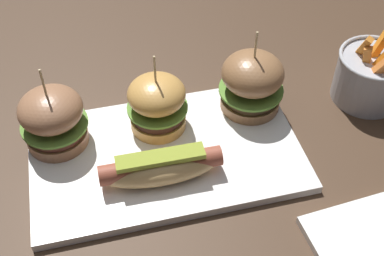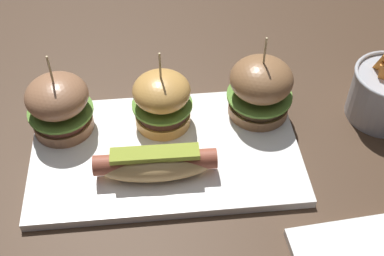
{
  "view_description": "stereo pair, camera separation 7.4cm",
  "coord_description": "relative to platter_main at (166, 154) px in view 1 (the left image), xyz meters",
  "views": [
    {
      "loc": [
        -0.08,
        -0.5,
        0.58
      ],
      "look_at": [
        0.04,
        0.0,
        0.05
      ],
      "focal_mm": 47.66,
      "sensor_mm": 36.0,
      "label": 1
    },
    {
      "loc": [
        -0.01,
        -0.52,
        0.58
      ],
      "look_at": [
        0.04,
        0.0,
        0.05
      ],
      "focal_mm": 47.66,
      "sensor_mm": 36.0,
      "label": 2
    }
  ],
  "objects": [
    {
      "name": "slider_center",
      "position": [
        0.0,
        0.06,
        0.05
      ],
      "size": [
        0.09,
        0.09,
        0.13
      ],
      "color": "#CE9549",
      "rests_on": "platter_main"
    },
    {
      "name": "platter_main",
      "position": [
        0.0,
        0.0,
        0.0
      ],
      "size": [
        0.4,
        0.24,
        0.01
      ],
      "primitive_type": "cube",
      "color": "white",
      "rests_on": "ground"
    },
    {
      "name": "ground_plane",
      "position": [
        0.0,
        0.0,
        -0.01
      ],
      "size": [
        3.0,
        3.0,
        0.0
      ],
      "primitive_type": "plane",
      "color": "#422D1E"
    },
    {
      "name": "slider_right",
      "position": [
        0.15,
        0.07,
        0.06
      ],
      "size": [
        0.1,
        0.1,
        0.14
      ],
      "color": "#8F633E",
      "rests_on": "platter_main"
    },
    {
      "name": "hot_dog",
      "position": [
        -0.02,
        -0.05,
        0.03
      ],
      "size": [
        0.17,
        0.06,
        0.05
      ],
      "color": "tan",
      "rests_on": "platter_main"
    },
    {
      "name": "slider_left",
      "position": [
        -0.15,
        0.06,
        0.05
      ],
      "size": [
        0.1,
        0.1,
        0.14
      ],
      "color": "#9A6948",
      "rests_on": "platter_main"
    },
    {
      "name": "fries_bucket",
      "position": [
        0.36,
        0.05,
        0.04
      ],
      "size": [
        0.12,
        0.12,
        0.13
      ],
      "color": "#A8AAB2",
      "rests_on": "ground"
    }
  ]
}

